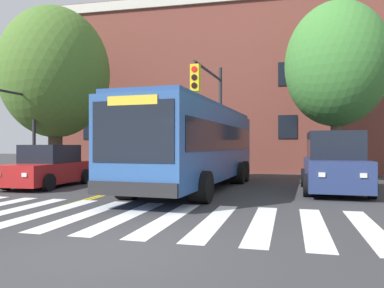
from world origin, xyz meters
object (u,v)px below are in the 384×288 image
Objects in this scene: car_red_near_lane at (49,168)px; street_tree_curbside_large at (336,65)px; traffic_light_overhead at (211,102)px; street_tree_curbside_small at (55,73)px; traffic_light_far_corner at (9,115)px; car_navy_far_lane at (334,164)px; city_bus at (196,144)px.

street_tree_curbside_large reaches higher than car_red_near_lane.
traffic_light_overhead is 0.60× the size of street_tree_curbside_small.
car_red_near_lane is 0.99× the size of traffic_light_far_corner.
street_tree_curbside_small is at bearing 165.72° from car_navy_far_lane.
car_navy_far_lane is 5.98m from street_tree_curbside_large.
street_tree_curbside_large is at bearing 20.78° from car_red_near_lane.
city_bus is 5.20m from car_navy_far_lane.
traffic_light_far_corner is 8.87m from traffic_light_overhead.
street_tree_curbside_large is at bearing 25.38° from traffic_light_overhead.
street_tree_curbside_large is 0.93× the size of street_tree_curbside_small.
traffic_light_far_corner is (-8.33, -0.15, 1.26)m from city_bus.
traffic_light_overhead is (0.37, 1.46, 1.83)m from city_bus.
traffic_light_overhead is at bearing 164.26° from car_navy_far_lane.
car_red_near_lane is 11.31m from car_navy_far_lane.
street_tree_curbside_small is at bearing 91.59° from traffic_light_far_corner.
car_red_near_lane is 6.69m from street_tree_curbside_small.
street_tree_curbside_large is at bearing 16.51° from traffic_light_far_corner.
city_bus is 6.24m from car_red_near_lane.
traffic_light_overhead reaches higher than city_bus.
street_tree_curbside_small is (-8.44, 3.57, 3.81)m from city_bus.
car_navy_far_lane reaches higher than car_red_near_lane.
traffic_light_far_corner is 4.51m from street_tree_curbside_small.
traffic_light_far_corner is 14.99m from street_tree_curbside_large.
car_navy_far_lane is 5.59m from traffic_light_overhead.
traffic_light_overhead reaches higher than car_navy_far_lane.
street_tree_curbside_small is at bearing 119.49° from car_red_near_lane.
traffic_light_overhead is at bearing 75.89° from city_bus.
city_bus reaches higher than car_red_near_lane.
city_bus reaches higher than car_navy_far_lane.
city_bus is at bearing -22.91° from street_tree_curbside_small.
car_red_near_lane is 13.65m from street_tree_curbside_large.
city_bus is 8.43m from traffic_light_far_corner.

